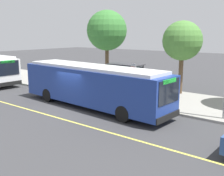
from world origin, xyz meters
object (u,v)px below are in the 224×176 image
object	(u,v)px
pedestrian_commuter	(104,82)
transit_bus_main	(92,85)
route_sign_post	(133,77)
waiting_bench	(124,87)

from	to	relation	value
pedestrian_commuter	transit_bus_main	bearing A→B (deg)	-62.59
route_sign_post	pedestrian_commuter	world-z (taller)	route_sign_post
transit_bus_main	pedestrian_commuter	size ratio (longest dim) A/B	7.30
waiting_bench	route_sign_post	bearing A→B (deg)	-41.78
route_sign_post	waiting_bench	bearing A→B (deg)	138.22
waiting_bench	pedestrian_commuter	bearing A→B (deg)	-131.86
transit_bus_main	waiting_bench	bearing A→B (deg)	97.10
pedestrian_commuter	route_sign_post	bearing A→B (deg)	-10.88
transit_bus_main	route_sign_post	xyz separation A→B (m)	(1.61, 2.76, 0.34)
transit_bus_main	route_sign_post	distance (m)	3.21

